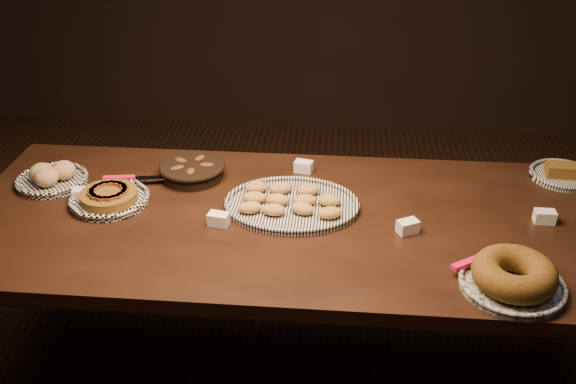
# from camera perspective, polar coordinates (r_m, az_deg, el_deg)

# --- Properties ---
(ground) EXTENTS (5.00, 5.00, 0.00)m
(ground) POSITION_cam_1_polar(r_m,az_deg,el_deg) (2.74, 0.65, -15.65)
(ground) COLOR black
(ground) RESTS_ON ground
(buffet_table) EXTENTS (2.40, 1.00, 0.75)m
(buffet_table) POSITION_cam_1_polar(r_m,az_deg,el_deg) (2.31, 0.74, -3.75)
(buffet_table) COLOR black
(buffet_table) RESTS_ON ground
(apple_tart_plate) EXTENTS (0.34, 0.33, 0.06)m
(apple_tart_plate) POSITION_cam_1_polar(r_m,az_deg,el_deg) (2.44, -15.57, -0.45)
(apple_tart_plate) COLOR white
(apple_tart_plate) RESTS_ON buffet_table
(madeleine_platter) EXTENTS (0.49, 0.39, 0.05)m
(madeleine_platter) POSITION_cam_1_polar(r_m,az_deg,el_deg) (2.32, 0.22, -0.98)
(madeleine_platter) COLOR black
(madeleine_platter) RESTS_ON buffet_table
(bundt_cake_plate) EXTENTS (0.33, 0.37, 0.10)m
(bundt_cake_plate) POSITION_cam_1_polar(r_m,az_deg,el_deg) (2.03, 19.38, -7.14)
(bundt_cake_plate) COLOR black
(bundt_cake_plate) RESTS_ON buffet_table
(croissant_basket) EXTENTS (0.29, 0.29, 0.07)m
(croissant_basket) POSITION_cam_1_polar(r_m,az_deg,el_deg) (2.54, -8.52, 2.03)
(croissant_basket) COLOR black
(croissant_basket) RESTS_ON buffet_table
(bread_roll_plate) EXTENTS (0.27, 0.27, 0.09)m
(bread_roll_plate) POSITION_cam_1_polar(r_m,az_deg,el_deg) (2.63, -20.29, 1.28)
(bread_roll_plate) COLOR white
(bread_roll_plate) RESTS_ON buffet_table
(loaf_plate) EXTENTS (0.25, 0.25, 0.06)m
(loaf_plate) POSITION_cam_1_polar(r_m,az_deg,el_deg) (2.74, 23.24, 1.48)
(loaf_plate) COLOR black
(loaf_plate) RESTS_ON buffet_table
(tent_cards) EXTENTS (1.73, 0.48, 0.04)m
(tent_cards) POSITION_cam_1_polar(r_m,az_deg,el_deg) (2.31, 1.80, -1.01)
(tent_cards) COLOR white
(tent_cards) RESTS_ON buffet_table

